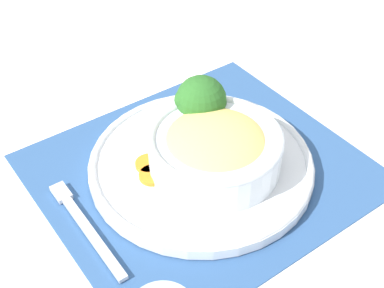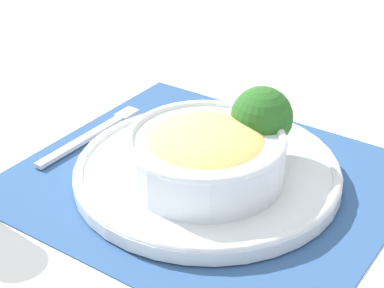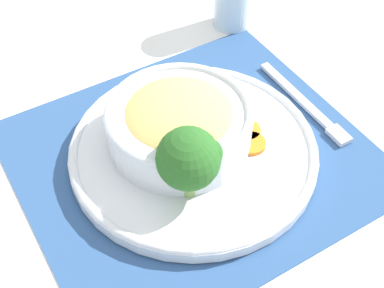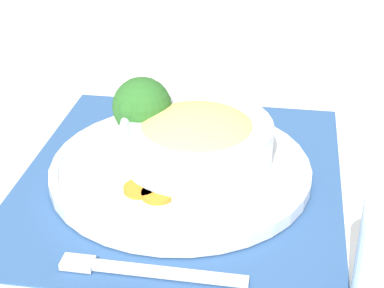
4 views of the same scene
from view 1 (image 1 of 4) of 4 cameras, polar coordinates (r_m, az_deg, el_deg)
The scene contains 8 objects.
ground_plane at distance 0.76m, azimuth 0.96°, elevation -2.91°, with size 4.00×4.00×0.00m, color white.
placemat at distance 0.76m, azimuth 0.97°, elevation -2.80°, with size 0.45×0.41×0.00m.
plate at distance 0.75m, azimuth 0.98°, elevation -2.07°, with size 0.32×0.32×0.02m.
bowl at distance 0.72m, azimuth 2.49°, elevation -0.40°, with size 0.18×0.18×0.07m.
broccoli_floret at distance 0.77m, azimuth 0.92°, elevation 4.61°, with size 0.07×0.07×0.09m.
carrot_slice_near at distance 0.74m, azimuth -4.62°, elevation -2.13°, with size 0.04×0.04×0.01m.
carrot_slice_middle at distance 0.73m, azimuth -4.20°, elevation -3.35°, with size 0.04×0.04×0.01m.
fork at distance 0.71m, azimuth -11.87°, elevation -7.80°, with size 0.03×0.18×0.01m.
Camera 1 is at (-0.35, -0.42, 0.53)m, focal length 50.00 mm.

